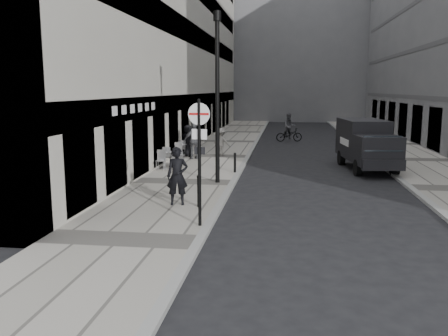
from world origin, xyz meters
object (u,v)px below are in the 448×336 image
Objects in this scene: walking_man at (177,176)px; cyclist at (289,131)px; lamppost at (217,89)px; panel_van at (366,142)px; sign_post at (199,146)px.

cyclist reaches higher than walking_man.
lamppost is at bearing 67.55° from walking_man.
panel_van is 12.56m from cyclist.
panel_van is at bearing 65.12° from sign_post.
panel_van is (7.34, 8.61, 0.27)m from walking_man.
lamppost is 1.28× the size of panel_van.
lamppost reaches higher than sign_post.
panel_van is 2.51× the size of cyclist.
panel_van is at bearing 38.12° from walking_man.
panel_van is at bearing 35.61° from lamppost.
cyclist is at bearing 79.97° from lamppost.
lamppost reaches higher than panel_van.
cyclist is at bearing 99.93° from panel_van.
walking_man is at bearing -101.01° from lamppost.
sign_post is 12.57m from panel_van.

